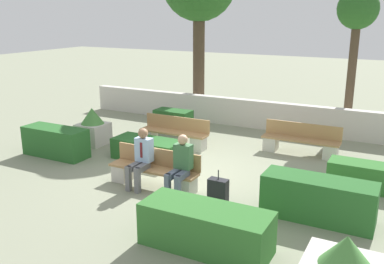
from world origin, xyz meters
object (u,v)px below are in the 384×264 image
at_px(bench_right_side, 174,135).
at_px(person_seated_woman, 181,163).
at_px(bench_left_side, 301,142).
at_px(planter_corner_right, 93,127).
at_px(person_seated_man, 141,155).
at_px(bench_front, 154,172).
at_px(suitcase, 218,192).
at_px(tree_center_left, 357,16).

xyz_separation_m(bench_right_side, person_seated_woman, (1.90, -3.01, 0.40)).
height_order(bench_left_side, planter_corner_right, planter_corner_right).
bearing_deg(planter_corner_right, person_seated_man, -33.13).
height_order(person_seated_man, planter_corner_right, person_seated_man).
relative_size(bench_front, suitcase, 2.81).
relative_size(bench_front, bench_right_side, 1.02).
xyz_separation_m(person_seated_woman, planter_corner_right, (-4.12, 2.04, -0.22)).
bearing_deg(planter_corner_right, bench_left_side, 18.78).
xyz_separation_m(bench_right_side, planter_corner_right, (-2.23, -0.97, 0.18)).
bearing_deg(person_seated_man, bench_left_side, 56.87).
distance_m(bench_left_side, tree_center_left, 4.88).
distance_m(bench_left_side, bench_right_side, 3.62).
xyz_separation_m(planter_corner_right, tree_center_left, (6.44, 5.42, 3.18)).
xyz_separation_m(bench_left_side, bench_right_side, (-3.49, -0.97, -0.00)).
relative_size(bench_right_side, suitcase, 2.77).
bearing_deg(tree_center_left, suitcase, -100.39).
xyz_separation_m(bench_front, person_seated_man, (-0.24, -0.14, 0.41)).
xyz_separation_m(person_seated_man, suitcase, (1.93, -0.10, -0.46)).
relative_size(bench_right_side, planter_corner_right, 1.92).
relative_size(person_seated_man, planter_corner_right, 1.21).
relative_size(person_seated_woman, planter_corner_right, 1.20).
bearing_deg(person_seated_woman, bench_right_side, 122.21).
bearing_deg(planter_corner_right, tree_center_left, 40.10).
xyz_separation_m(person_seated_woman, suitcase, (0.92, -0.10, -0.45)).
bearing_deg(tree_center_left, planter_corner_right, -139.90).
height_order(bench_right_side, person_seated_man, person_seated_man).
distance_m(bench_left_side, person_seated_man, 4.77).
relative_size(bench_front, bench_left_side, 1.01).
distance_m(person_seated_woman, tree_center_left, 8.35).
distance_m(bench_front, tree_center_left, 8.62).
bearing_deg(tree_center_left, bench_right_side, -133.42).
distance_m(person_seated_man, tree_center_left, 8.68).
bearing_deg(bench_left_side, tree_center_left, 74.88).
xyz_separation_m(bench_front, tree_center_left, (3.08, 7.32, 3.35)).
relative_size(bench_left_side, suitcase, 2.78).
height_order(bench_left_side, bench_right_side, same).
bearing_deg(bench_right_side, tree_center_left, 57.32).
distance_m(bench_front, bench_right_side, 3.09).
bearing_deg(tree_center_left, person_seated_woman, -107.21).
height_order(planter_corner_right, tree_center_left, tree_center_left).
xyz_separation_m(bench_front, planter_corner_right, (-3.36, 1.90, 0.18)).
bearing_deg(tree_center_left, person_seated_man, -113.97).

